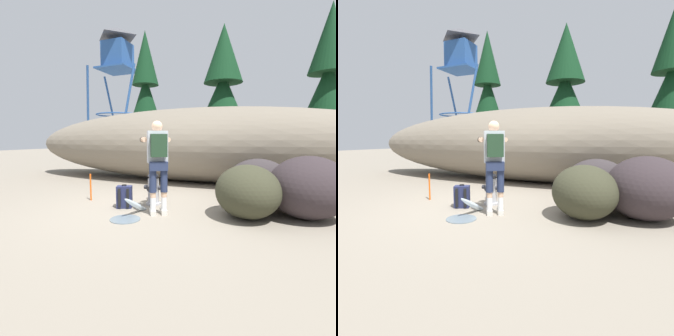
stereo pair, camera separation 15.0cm
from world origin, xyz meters
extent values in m
cube|color=gray|center=(0.00, 0.00, -0.02)|extent=(56.00, 56.00, 0.04)
ellipsoid|color=#756B5B|center=(0.00, 3.70, 1.19)|extent=(12.81, 3.20, 2.37)
cylinder|color=#B2B2B7|center=(-0.01, 0.34, 0.02)|extent=(0.31, 0.31, 0.04)
cylinder|color=#B2B2B7|center=(-0.01, 0.34, 0.30)|extent=(0.23, 0.23, 0.51)
ellipsoid|color=#333338|center=(-0.01, 0.34, 0.60)|extent=(0.24, 0.24, 0.10)
cylinder|color=#333338|center=(-0.01, 0.34, 0.68)|extent=(0.06, 0.06, 0.05)
cylinder|color=#333338|center=(-0.17, 0.34, 0.36)|extent=(0.09, 0.09, 0.09)
cylinder|color=#333338|center=(0.15, 0.34, 0.36)|extent=(0.09, 0.09, 0.09)
cylinder|color=#333338|center=(-0.01, 0.18, 0.36)|extent=(0.11, 0.09, 0.11)
ellipsoid|color=silver|center=(-0.01, -0.31, 0.11)|extent=(0.10, 1.02, 0.60)
cylinder|color=slate|center=(-0.01, -0.80, 0.01)|extent=(0.52, 0.52, 0.01)
cube|color=beige|center=(0.29, -0.34, 0.04)|extent=(0.22, 0.27, 0.09)
cylinder|color=white|center=(0.32, -0.39, 0.21)|extent=(0.10, 0.10, 0.24)
cylinder|color=#DBAD89|center=(0.32, -0.39, 0.38)|extent=(0.10, 0.10, 0.09)
cylinder|color=#232D4C|center=(0.32, -0.39, 0.63)|extent=(0.13, 0.13, 0.42)
cube|color=beige|center=(0.46, -0.23, 0.04)|extent=(0.22, 0.27, 0.09)
cylinder|color=white|center=(0.49, -0.28, 0.21)|extent=(0.10, 0.10, 0.24)
cylinder|color=#DBAD89|center=(0.49, -0.28, 0.38)|extent=(0.10, 0.10, 0.09)
cylinder|color=#232D4C|center=(0.49, -0.28, 0.63)|extent=(0.13, 0.13, 0.42)
cube|color=#232D4C|center=(0.41, -0.34, 0.90)|extent=(0.38, 0.34, 0.16)
cube|color=#B7BCC6|center=(0.34, -0.22, 1.23)|extent=(0.43, 0.39, 0.58)
cube|color=#1E3823|center=(0.44, -0.39, 1.26)|extent=(0.32, 0.28, 0.40)
sphere|color=#DBAD89|center=(0.33, -0.21, 1.60)|extent=(0.20, 0.20, 0.20)
cube|color=black|center=(0.28, -0.14, 1.61)|extent=(0.14, 0.10, 0.04)
cylinder|color=#DBAD89|center=(-0.04, -0.03, 1.36)|extent=(0.38, 0.54, 0.09)
sphere|color=black|center=(-0.19, 0.20, 1.36)|extent=(0.11, 0.11, 0.11)
cylinder|color=#DBAD89|center=(0.33, 0.21, 1.36)|extent=(0.38, 0.54, 0.09)
sphere|color=black|center=(0.19, 0.44, 1.36)|extent=(0.11, 0.11, 0.11)
cube|color=#23284C|center=(-0.44, -0.13, 0.22)|extent=(0.35, 0.30, 0.44)
cube|color=#23284C|center=(-0.49, -0.01, 0.15)|extent=(0.22, 0.14, 0.20)
torus|color=black|center=(-0.44, -0.13, 0.46)|extent=(0.10, 0.10, 0.02)
cube|color=black|center=(-0.47, -0.27, 0.22)|extent=(0.06, 0.05, 0.37)
cube|color=black|center=(-0.32, -0.20, 0.22)|extent=(0.06, 0.05, 0.37)
ellipsoid|color=#353524|center=(1.91, 0.11, 0.47)|extent=(1.49, 1.60, 0.93)
ellipsoid|color=#322C2E|center=(2.03, 1.07, 0.49)|extent=(1.35, 1.18, 0.97)
ellipsoid|color=#32292C|center=(2.88, 0.46, 0.54)|extent=(1.83, 1.82, 1.09)
ellipsoid|color=#262224|center=(1.73, 1.76, 0.35)|extent=(1.14, 1.13, 0.69)
cylinder|color=#47331E|center=(-3.71, 7.27, 0.71)|extent=(0.24, 0.24, 1.43)
cone|color=#0F3319|center=(-3.71, 7.27, 2.98)|extent=(2.02, 2.02, 3.12)
cone|color=#0F3319|center=(-3.71, 7.27, 5.32)|extent=(1.32, 1.32, 2.60)
cylinder|color=#47331E|center=(0.09, 7.42, 0.67)|extent=(0.32, 0.32, 1.33)
cone|color=#0F3319|center=(0.09, 7.42, 2.85)|extent=(2.65, 2.65, 3.04)
cone|color=#0F3319|center=(0.09, 7.42, 5.13)|extent=(1.72, 1.72, 2.53)
cylinder|color=#47331E|center=(4.23, 7.85, 0.62)|extent=(0.29, 0.29, 1.24)
cone|color=#0F3319|center=(4.23, 7.85, 2.89)|extent=(2.41, 2.41, 3.31)
cone|color=#0F3319|center=(4.23, 7.85, 5.37)|extent=(1.57, 1.57, 2.76)
cylinder|color=#285193|center=(-6.84, 13.66, 3.15)|extent=(1.09, 1.09, 6.33)
cylinder|color=#285193|center=(-9.94, 13.66, 3.15)|extent=(1.09, 1.09, 6.33)
cylinder|color=#285193|center=(-6.84, 10.56, 3.15)|extent=(1.09, 1.09, 6.33)
cylinder|color=#285193|center=(-9.94, 10.56, 3.15)|extent=(1.09, 1.09, 6.33)
torus|color=#285193|center=(-8.39, 12.11, 3.15)|extent=(3.32, 3.32, 0.10)
cube|color=#285193|center=(-8.39, 12.11, 6.36)|extent=(2.48, 2.48, 0.12)
cube|color=#285193|center=(-8.39, 12.11, 7.32)|extent=(1.73, 1.73, 1.80)
pyramid|color=#4C4C51|center=(-8.39, 12.11, 8.92)|extent=(2.23, 2.23, 0.70)
cylinder|color=#E55914|center=(-1.47, 0.12, 0.30)|extent=(0.04, 0.04, 0.60)
camera|label=1|loc=(2.30, -4.52, 1.38)|focal=27.69mm
camera|label=2|loc=(2.43, -4.46, 1.38)|focal=27.69mm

